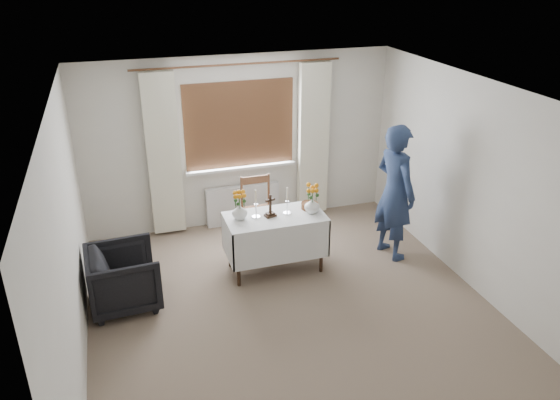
{
  "coord_description": "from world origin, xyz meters",
  "views": [
    {
      "loc": [
        -1.69,
        -4.82,
        3.75
      ],
      "look_at": [
        0.07,
        0.79,
        1.07
      ],
      "focal_mm": 35.0,
      "sensor_mm": 36.0,
      "label": 1
    }
  ],
  "objects_px": {
    "wooden_cross": "(270,206)",
    "flower_vase_left": "(240,211)",
    "flower_vase_right": "(312,205)",
    "wooden_chair": "(259,213)",
    "armchair": "(124,278)",
    "person": "(395,192)",
    "altar_table": "(275,243)"
  },
  "relations": [
    {
      "from": "wooden_cross",
      "to": "flower_vase_left",
      "type": "bearing_deg",
      "value": 157.95
    },
    {
      "from": "flower_vase_right",
      "to": "wooden_cross",
      "type": "bearing_deg",
      "value": 174.37
    },
    {
      "from": "wooden_chair",
      "to": "armchair",
      "type": "distance_m",
      "value": 2.07
    },
    {
      "from": "wooden_chair",
      "to": "person",
      "type": "relative_size",
      "value": 0.53
    },
    {
      "from": "armchair",
      "to": "flower_vase_left",
      "type": "xyz_separation_m",
      "value": [
        1.44,
        0.28,
        0.5
      ]
    },
    {
      "from": "person",
      "to": "wooden_cross",
      "type": "bearing_deg",
      "value": 73.79
    },
    {
      "from": "altar_table",
      "to": "person",
      "type": "xyz_separation_m",
      "value": [
        1.6,
        -0.09,
        0.53
      ]
    },
    {
      "from": "altar_table",
      "to": "flower_vase_right",
      "type": "relative_size",
      "value": 6.16
    },
    {
      "from": "wooden_chair",
      "to": "wooden_cross",
      "type": "bearing_deg",
      "value": -94.05
    },
    {
      "from": "person",
      "to": "flower_vase_left",
      "type": "bearing_deg",
      "value": 73.1
    },
    {
      "from": "armchair",
      "to": "person",
      "type": "bearing_deg",
      "value": -91.05
    },
    {
      "from": "wooden_cross",
      "to": "armchair",
      "type": "bearing_deg",
      "value": 172.5
    },
    {
      "from": "wooden_cross",
      "to": "wooden_chair",
      "type": "bearing_deg",
      "value": 71.61
    },
    {
      "from": "wooden_chair",
      "to": "wooden_cross",
      "type": "xyz_separation_m",
      "value": [
        -0.04,
        -0.67,
        0.42
      ]
    },
    {
      "from": "altar_table",
      "to": "person",
      "type": "bearing_deg",
      "value": -3.17
    },
    {
      "from": "flower_vase_left",
      "to": "flower_vase_right",
      "type": "relative_size",
      "value": 0.98
    },
    {
      "from": "person",
      "to": "flower_vase_right",
      "type": "height_order",
      "value": "person"
    },
    {
      "from": "wooden_chair",
      "to": "armchair",
      "type": "bearing_deg",
      "value": -154.66
    },
    {
      "from": "wooden_chair",
      "to": "armchair",
      "type": "relative_size",
      "value": 1.24
    },
    {
      "from": "wooden_chair",
      "to": "wooden_cross",
      "type": "height_order",
      "value": "wooden_cross"
    },
    {
      "from": "altar_table",
      "to": "wooden_chair",
      "type": "xyz_separation_m",
      "value": [
        -0.02,
        0.68,
        0.11
      ]
    },
    {
      "from": "armchair",
      "to": "flower_vase_right",
      "type": "bearing_deg",
      "value": -88.84
    },
    {
      "from": "altar_table",
      "to": "wooden_cross",
      "type": "xyz_separation_m",
      "value": [
        -0.06,
        0.01,
        0.53
      ]
    },
    {
      "from": "wooden_cross",
      "to": "flower_vase_left",
      "type": "xyz_separation_m",
      "value": [
        -0.38,
        0.05,
        -0.05
      ]
    },
    {
      "from": "altar_table",
      "to": "flower_vase_left",
      "type": "relative_size",
      "value": 6.25
    },
    {
      "from": "wooden_cross",
      "to": "flower_vase_right",
      "type": "relative_size",
      "value": 1.47
    },
    {
      "from": "wooden_chair",
      "to": "person",
      "type": "xyz_separation_m",
      "value": [
        1.62,
        -0.77,
        0.42
      ]
    },
    {
      "from": "flower_vase_left",
      "to": "person",
      "type": "bearing_deg",
      "value": -4.09
    },
    {
      "from": "armchair",
      "to": "flower_vase_left",
      "type": "bearing_deg",
      "value": -82.21
    },
    {
      "from": "wooden_cross",
      "to": "flower_vase_right",
      "type": "height_order",
      "value": "wooden_cross"
    },
    {
      "from": "flower_vase_left",
      "to": "wooden_chair",
      "type": "bearing_deg",
      "value": 56.11
    },
    {
      "from": "person",
      "to": "flower_vase_right",
      "type": "xyz_separation_m",
      "value": [
        -1.13,
        0.05,
        -0.05
      ]
    }
  ]
}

